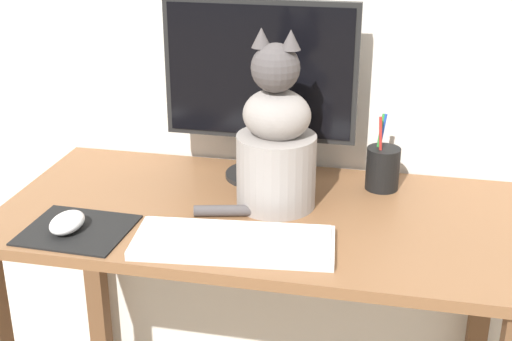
% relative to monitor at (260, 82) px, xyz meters
% --- Properties ---
extents(desk, '(1.15, 0.57, 0.71)m').
position_rel_monitor_xyz_m(desk, '(0.04, -0.19, -0.36)').
color(desk, brown).
rests_on(desk, ground_plane).
extents(monitor, '(0.46, 0.17, 0.44)m').
position_rel_monitor_xyz_m(monitor, '(0.00, 0.00, 0.00)').
color(monitor, black).
rests_on(monitor, desk).
extents(keyboard, '(0.42, 0.20, 0.02)m').
position_rel_monitor_xyz_m(keyboard, '(0.02, -0.37, -0.23)').
color(keyboard, silver).
rests_on(keyboard, desk).
extents(mousepad_left, '(0.22, 0.20, 0.00)m').
position_rel_monitor_xyz_m(mousepad_left, '(-0.31, -0.37, -0.24)').
color(mousepad_left, black).
rests_on(mousepad_left, desk).
extents(computer_mouse_left, '(0.07, 0.10, 0.04)m').
position_rel_monitor_xyz_m(computer_mouse_left, '(-0.33, -0.38, -0.22)').
color(computer_mouse_left, white).
rests_on(computer_mouse_left, mousepad_left).
extents(cat, '(0.27, 0.21, 0.40)m').
position_rel_monitor_xyz_m(cat, '(0.07, -0.16, -0.09)').
color(cat, gray).
rests_on(cat, desk).
extents(pen_cup, '(0.08, 0.08, 0.18)m').
position_rel_monitor_xyz_m(pen_cup, '(0.30, -0.01, -0.19)').
color(pen_cup, black).
rests_on(pen_cup, desk).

